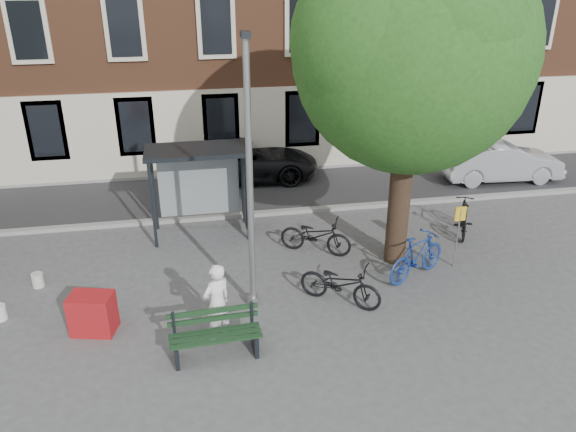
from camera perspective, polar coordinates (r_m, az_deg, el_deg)
The scene contains 20 objects.
ground at distance 13.27m, azimuth -3.52°, elevation -9.00°, with size 90.00×90.00×0.00m, color #4C4C4F.
road at distance 19.48m, azimuth -6.11°, elevation 2.29°, with size 40.00×4.00×0.01m, color #28282B.
curb_near at distance 17.62m, azimuth -5.57°, elevation 0.04°, with size 40.00×0.25×0.12m, color gray.
curb_far at distance 21.32m, azimuth -6.57°, elevation 4.42°, with size 40.00×0.25×0.12m, color gray.
lamppost at distance 11.97m, azimuth -3.86°, elevation 2.19°, with size 0.28×0.35×6.11m.
tree_right at distance 13.56m, azimuth 12.86°, elevation 16.71°, with size 5.76×5.60×8.20m.
bus_shelter at distance 16.06m, azimuth -7.70°, elevation 4.63°, with size 2.85×1.45×2.62m.
painter at distance 11.79m, azimuth -7.21°, elevation -8.74°, with size 0.65×0.43×1.78m, color white.
bench at distance 11.62m, azimuth -7.40°, elevation -12.05°, with size 1.87×0.70×0.95m.
bike_a at distance 15.26m, azimuth 2.82°, elevation -1.98°, with size 0.69×1.99×1.04m, color black.
bike_b at distance 14.39m, azimuth 12.97°, elevation -4.01°, with size 0.56×1.99×1.20m, color navy.
bike_c at distance 13.10m, azimuth 5.34°, elevation -6.84°, with size 0.70×2.00×1.05m, color black.
bike_d at distance 17.07m, azimuth 17.43°, elevation -0.12°, with size 0.50×1.78×1.07m, color black.
car_dark at distance 20.60m, azimuth -4.26°, elevation 5.74°, with size 2.39×5.19×1.44m, color black.
car_silver at distance 21.78m, azimuth 20.78°, elevation 5.22°, with size 1.51×4.33×1.43m, color #A4A6AB.
red_stand at distance 12.86m, azimuth -19.23°, elevation -9.33°, with size 0.90×0.60×0.90m, color #A4151A.
bucket_a at distance 12.97m, azimuth -19.36°, elevation -10.47°, with size 0.28×0.28×0.36m, color silver.
bucket_b at distance 14.21m, azimuth -27.23°, elevation -8.70°, with size 0.28×0.28×0.36m, color silver.
bucket_c at distance 15.15m, azimuth -24.08°, elevation -5.96°, with size 0.28×0.28×0.36m, color silver.
notice_sign at distance 14.91m, azimuth 16.97°, elevation -0.89°, with size 0.29×0.04×1.70m.
Camera 1 is at (-1.21, -11.02, 7.31)m, focal length 35.00 mm.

